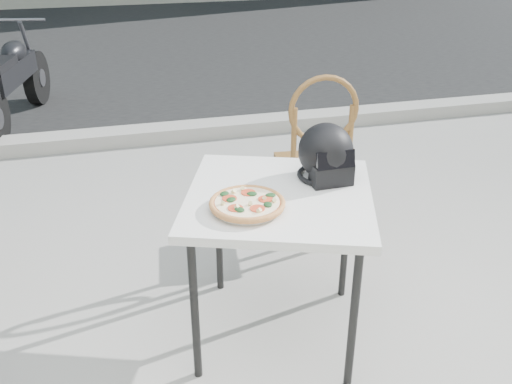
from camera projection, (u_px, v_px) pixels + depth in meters
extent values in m
plane|color=gray|center=(295.00, 367.00, 2.59)|extent=(80.00, 80.00, 0.00)
cube|color=black|center=(153.00, 44.00, 8.64)|extent=(30.00, 8.00, 0.00)
cube|color=#98958E|center=(193.00, 130.00, 5.16)|extent=(30.00, 0.25, 0.12)
cube|color=silver|center=(279.00, 198.00, 2.48)|extent=(1.02, 1.02, 0.04)
cylinder|color=black|center=(195.00, 310.00, 2.39)|extent=(0.05, 0.05, 0.72)
cylinder|color=black|center=(353.00, 320.00, 2.33)|extent=(0.05, 0.05, 0.72)
cylinder|color=black|center=(219.00, 231.00, 2.97)|extent=(0.05, 0.05, 0.72)
cylinder|color=black|center=(346.00, 237.00, 2.92)|extent=(0.05, 0.05, 0.72)
cylinder|color=white|center=(247.00, 208.00, 2.34)|extent=(0.31, 0.31, 0.01)
torus|color=white|center=(247.00, 207.00, 2.34)|extent=(0.32, 0.32, 0.01)
cylinder|color=#C18046|center=(247.00, 204.00, 2.33)|extent=(0.36, 0.36, 0.01)
torus|color=#C18046|center=(247.00, 203.00, 2.33)|extent=(0.37, 0.37, 0.02)
cylinder|color=red|center=(247.00, 203.00, 2.33)|extent=(0.32, 0.32, 0.00)
cylinder|color=#FFEAC3|center=(247.00, 202.00, 2.33)|extent=(0.32, 0.32, 0.00)
cylinder|color=#C93F23|center=(265.00, 199.00, 2.34)|extent=(0.07, 0.07, 0.00)
cylinder|color=#C93F23|center=(248.00, 193.00, 2.39)|extent=(0.07, 0.07, 0.00)
cylinder|color=#C93F23|center=(230.00, 198.00, 2.35)|extent=(0.07, 0.07, 0.00)
cylinder|color=#C93F23|center=(235.00, 208.00, 2.27)|extent=(0.07, 0.07, 0.00)
cylinder|color=#C93F23|center=(257.00, 208.00, 2.27)|extent=(0.07, 0.07, 0.00)
ellipsoid|color=#153A19|center=(252.00, 194.00, 2.38)|extent=(0.05, 0.04, 0.01)
ellipsoid|color=#153A19|center=(231.00, 200.00, 2.33)|extent=(0.06, 0.05, 0.01)
ellipsoid|color=#153A19|center=(268.00, 204.00, 2.29)|extent=(0.04, 0.05, 0.01)
ellipsoid|color=#153A19|center=(240.00, 210.00, 2.25)|extent=(0.05, 0.06, 0.01)
ellipsoid|color=#153A19|center=(271.00, 195.00, 2.37)|extent=(0.05, 0.04, 0.01)
ellipsoid|color=#153A19|center=(224.00, 194.00, 2.38)|extent=(0.06, 0.06, 0.01)
cylinder|color=#E2D28A|center=(250.00, 203.00, 2.29)|extent=(0.02, 0.03, 0.02)
cylinder|color=#E2D28A|center=(234.00, 192.00, 2.39)|extent=(0.03, 0.03, 0.02)
cylinder|color=#E2D28A|center=(264.00, 198.00, 2.34)|extent=(0.03, 0.02, 0.02)
cylinder|color=#E2D28A|center=(243.00, 189.00, 2.41)|extent=(0.02, 0.03, 0.02)
cylinder|color=#E2D28A|center=(259.00, 210.00, 2.24)|extent=(0.03, 0.03, 0.02)
cylinder|color=#E2D28A|center=(223.00, 203.00, 2.30)|extent=(0.03, 0.03, 0.02)
cylinder|color=#E2D28A|center=(274.00, 200.00, 2.32)|extent=(0.02, 0.02, 0.02)
cylinder|color=#E2D28A|center=(237.00, 207.00, 2.27)|extent=(0.03, 0.03, 0.02)
ellipsoid|color=black|center=(326.00, 151.00, 2.56)|extent=(0.26, 0.27, 0.26)
cube|color=black|center=(332.00, 174.00, 2.53)|extent=(0.19, 0.10, 0.10)
torus|color=black|center=(324.00, 174.00, 2.62)|extent=(0.26, 0.26, 0.02)
cube|color=black|center=(336.00, 160.00, 2.47)|extent=(0.18, 0.04, 0.08)
cube|color=brown|center=(313.00, 166.00, 3.47)|extent=(0.45, 0.45, 0.04)
cylinder|color=brown|center=(329.00, 187.00, 3.74)|extent=(0.04, 0.04, 0.45)
cylinder|color=brown|center=(280.00, 190.00, 3.70)|extent=(0.04, 0.04, 0.45)
cylinder|color=brown|center=(344.00, 210.00, 3.46)|extent=(0.04, 0.04, 0.45)
cylinder|color=brown|center=(291.00, 214.00, 3.41)|extent=(0.04, 0.04, 0.45)
cylinder|color=brown|center=(350.00, 141.00, 3.24)|extent=(0.04, 0.04, 0.43)
cylinder|color=brown|center=(294.00, 145.00, 3.20)|extent=(0.04, 0.04, 0.43)
torus|color=brown|center=(324.00, 110.00, 3.13)|extent=(0.40, 0.07, 0.40)
cylinder|color=black|center=(37.00, 78.00, 5.94)|extent=(0.22, 0.56, 0.55)
cylinder|color=slate|center=(37.00, 78.00, 5.94)|extent=(0.16, 0.20, 0.18)
cube|color=black|center=(12.00, 72.00, 5.26)|extent=(0.35, 0.97, 0.20)
ellipsoid|color=black|center=(14.00, 52.00, 5.32)|extent=(0.28, 0.41, 0.20)
cylinder|color=slate|center=(29.00, 51.00, 5.74)|extent=(0.10, 0.30, 0.65)
cylinder|color=slate|center=(20.00, 20.00, 5.49)|extent=(0.47, 0.12, 0.03)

